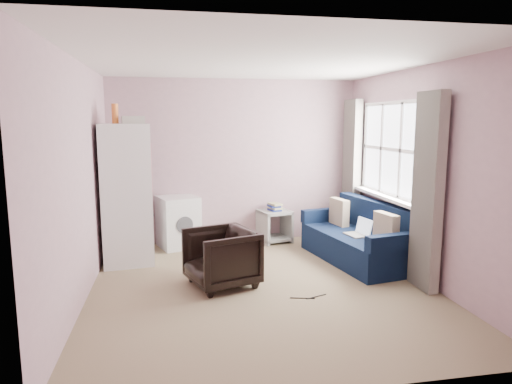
% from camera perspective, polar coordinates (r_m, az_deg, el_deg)
% --- Properties ---
extents(room, '(3.84, 4.24, 2.54)m').
position_cam_1_polar(room, '(5.03, 0.90, 1.80)').
color(room, '#847256').
rests_on(room, ground).
extents(armchair, '(0.85, 0.88, 0.73)m').
position_cam_1_polar(armchair, '(5.26, -4.37, -7.82)').
color(armchair, black).
rests_on(armchair, ground).
extents(fridge, '(0.71, 0.71, 2.09)m').
position_cam_1_polar(fridge, '(6.19, -15.97, -0.18)').
color(fridge, silver).
rests_on(fridge, ground).
extents(washing_machine, '(0.68, 0.68, 0.76)m').
position_cam_1_polar(washing_machine, '(6.90, -9.70, -3.56)').
color(washing_machine, silver).
rests_on(washing_machine, ground).
extents(side_table, '(0.54, 0.54, 0.61)m').
position_cam_1_polar(side_table, '(7.12, 2.32, -3.96)').
color(side_table, gray).
rests_on(side_table, ground).
extents(sofa, '(1.11, 1.89, 0.79)m').
position_cam_1_polar(sofa, '(6.33, 12.92, -5.81)').
color(sofa, '#0B1834').
rests_on(sofa, ground).
extents(window_dressing, '(0.17, 2.62, 2.18)m').
position_cam_1_polar(window_dressing, '(6.27, 15.61, 1.55)').
color(window_dressing, white).
rests_on(window_dressing, ground).
extents(floor_cables, '(0.41, 0.10, 0.01)m').
position_cam_1_polar(floor_cables, '(5.04, 6.70, -12.94)').
color(floor_cables, black).
rests_on(floor_cables, ground).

